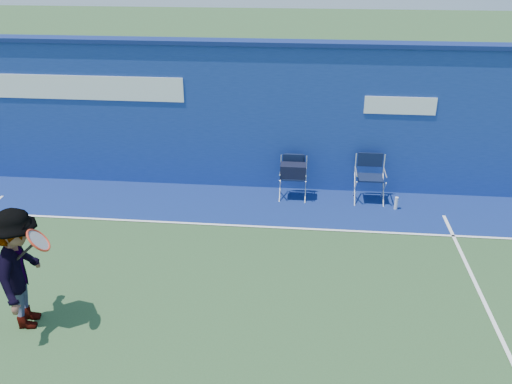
# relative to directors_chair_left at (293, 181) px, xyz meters

# --- Properties ---
(ground) EXTENTS (80.00, 80.00, 0.00)m
(ground) POSITION_rel_directors_chair_left_xyz_m (-1.54, -4.55, -0.38)
(ground) COLOR #2B4B28
(ground) RESTS_ON ground
(stadium_wall) EXTENTS (24.00, 0.50, 3.08)m
(stadium_wall) POSITION_rel_directors_chair_left_xyz_m (-1.55, 0.65, 1.17)
(stadium_wall) COLOR navy
(stadium_wall) RESTS_ON ground
(out_of_bounds_strip) EXTENTS (24.00, 1.80, 0.01)m
(out_of_bounds_strip) POSITION_rel_directors_chair_left_xyz_m (-1.54, -0.45, -0.37)
(out_of_bounds_strip) COLOR navy
(out_of_bounds_strip) RESTS_ON ground
(court_lines) EXTENTS (24.00, 12.00, 0.01)m
(court_lines) POSITION_rel_directors_chair_left_xyz_m (-1.54, -3.95, -0.36)
(court_lines) COLOR white
(court_lines) RESTS_ON out_of_bounds_strip
(directors_chair_left) EXTENTS (0.52, 0.48, 0.88)m
(directors_chair_left) POSITION_rel_directors_chair_left_xyz_m (0.00, 0.00, 0.00)
(directors_chair_left) COLOR silver
(directors_chair_left) RESTS_ON ground
(directors_chair_right) EXTENTS (0.57, 0.51, 0.96)m
(directors_chair_right) POSITION_rel_directors_chair_left_xyz_m (1.55, 0.01, -0.07)
(directors_chair_right) COLOR silver
(directors_chair_right) RESTS_ON ground
(water_bottle) EXTENTS (0.07, 0.07, 0.26)m
(water_bottle) POSITION_rel_directors_chair_left_xyz_m (2.06, -0.33, -0.24)
(water_bottle) COLOR silver
(water_bottle) RESTS_ON ground
(tennis_player) EXTENTS (1.01, 1.24, 1.75)m
(tennis_player) POSITION_rel_directors_chair_left_xyz_m (-3.47, -4.43, 0.50)
(tennis_player) COLOR #EA4738
(tennis_player) RESTS_ON ground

